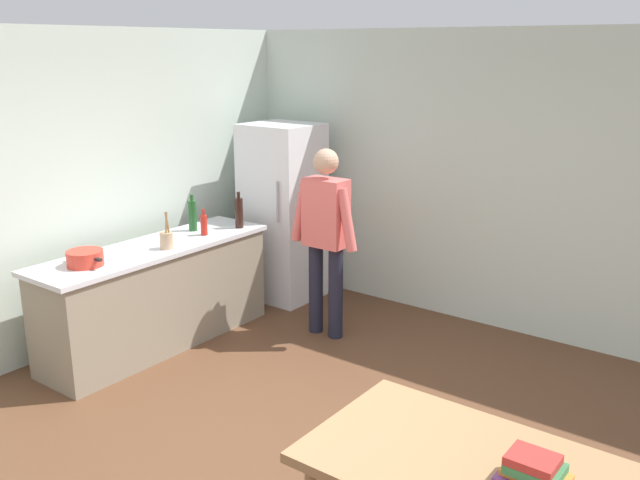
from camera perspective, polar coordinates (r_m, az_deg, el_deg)
ground_plane at (r=4.57m, az=-3.89°, el=-18.09°), size 14.00×14.00×0.00m
wall_back at (r=6.47m, az=13.45°, el=4.76°), size 6.40×0.12×2.70m
wall_left at (r=6.06m, az=-21.92°, el=3.30°), size 0.12×5.60×2.70m
kitchen_counter at (r=6.16m, az=-13.35°, el=-4.48°), size 0.64×2.20×0.90m
refrigerator at (r=7.04m, az=-3.10°, el=2.30°), size 0.70×0.67×1.80m
person at (r=6.03m, az=0.47°, el=0.78°), size 0.70×0.22×1.70m
dining_table at (r=3.35m, az=11.77°, el=-18.53°), size 1.40×0.90×0.75m
cooking_pot at (r=5.62m, az=-18.87°, el=-1.43°), size 0.40×0.28×0.12m
utensil_jar at (r=5.90m, az=-12.59°, el=0.03°), size 0.11×0.11×0.32m
bottle_wine_green at (r=6.42m, az=-10.51°, el=2.04°), size 0.08×0.08×0.34m
bottle_wine_dark at (r=6.45m, az=-6.72°, el=2.28°), size 0.08×0.08×0.34m
bottle_sauce_red at (r=6.25m, az=-9.59°, el=1.26°), size 0.06×0.06×0.24m
book_stack at (r=3.20m, az=17.27°, el=-17.76°), size 0.29×0.20×0.13m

